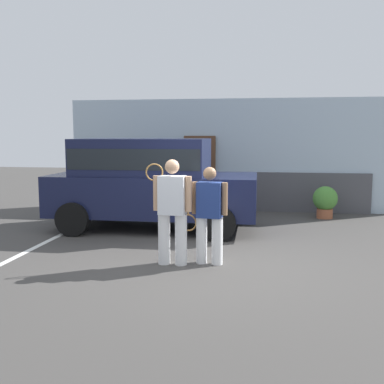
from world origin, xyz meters
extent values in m
plane|color=#423F3D|center=(0.00, 0.00, 0.00)|extent=(40.00, 40.00, 0.00)
cube|color=silver|center=(-3.30, 1.50, 0.00)|extent=(0.12, 4.40, 0.01)
cube|color=silver|center=(0.00, 5.62, 1.57)|extent=(9.20, 0.30, 3.13)
cube|color=#4C4C51|center=(0.00, 5.42, 0.55)|extent=(7.73, 0.10, 1.10)
cube|color=brown|center=(-0.82, 5.40, 1.05)|extent=(0.90, 0.06, 2.10)
cube|color=#141938|center=(-1.46, 2.60, 0.80)|extent=(4.62, 1.95, 0.90)
cube|color=#141938|center=(-1.71, 2.60, 1.65)|extent=(2.92, 1.79, 0.80)
cube|color=black|center=(-1.71, 2.60, 1.63)|extent=(2.86, 1.81, 0.44)
cylinder|color=black|center=(0.08, 3.57, 0.36)|extent=(0.72, 0.27, 0.72)
cylinder|color=black|center=(0.10, 1.67, 0.36)|extent=(0.72, 0.27, 0.72)
cylinder|color=black|center=(-3.02, 3.54, 0.36)|extent=(0.72, 0.27, 0.72)
cylinder|color=black|center=(-3.00, 1.64, 0.36)|extent=(0.72, 0.27, 0.72)
cylinder|color=white|center=(-0.34, -0.12, 0.42)|extent=(0.20, 0.20, 0.85)
cylinder|color=white|center=(-0.62, -0.11, 0.42)|extent=(0.20, 0.20, 0.85)
cube|color=silver|center=(-0.48, -0.12, 1.16)|extent=(0.45, 0.29, 0.63)
sphere|color=tan|center=(-0.48, -0.12, 1.63)|extent=(0.23, 0.23, 0.23)
cylinder|color=tan|center=(-0.21, -0.13, 1.19)|extent=(0.11, 0.11, 0.58)
cylinder|color=tan|center=(-0.75, -0.10, 1.19)|extent=(0.11, 0.11, 0.58)
torus|color=olive|center=(-0.79, -0.05, 1.53)|extent=(0.29, 0.10, 0.29)
cylinder|color=olive|center=(-0.79, -0.05, 1.29)|extent=(0.03, 0.03, 0.20)
cylinder|color=white|center=(0.25, 0.00, 0.39)|extent=(0.18, 0.18, 0.79)
cylinder|color=white|center=(-0.01, 0.03, 0.39)|extent=(0.18, 0.18, 0.79)
cube|color=navy|center=(0.12, 0.02, 1.08)|extent=(0.43, 0.29, 0.59)
sphere|color=#8C6647|center=(0.12, 0.02, 1.51)|extent=(0.22, 0.22, 0.22)
cylinder|color=#8C6647|center=(0.37, -0.01, 1.10)|extent=(0.10, 0.10, 0.54)
cylinder|color=#8C6647|center=(-0.13, 0.04, 1.10)|extent=(0.10, 0.10, 0.54)
torus|color=olive|center=(-0.25, 0.11, 0.67)|extent=(0.37, 0.06, 0.37)
cylinder|color=olive|center=(-0.25, 0.11, 0.90)|extent=(0.03, 0.03, 0.20)
cylinder|color=#9E5638|center=(2.56, 4.59, 0.12)|extent=(0.40, 0.40, 0.25)
sphere|color=#4C8C38|center=(2.56, 4.59, 0.51)|extent=(0.63, 0.63, 0.63)
camera|label=1|loc=(1.00, -7.33, 2.16)|focal=42.48mm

